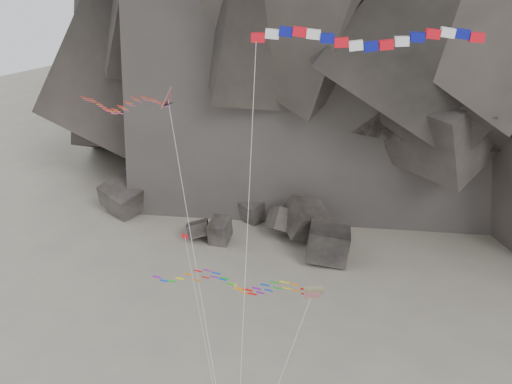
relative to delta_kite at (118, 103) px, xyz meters
The scene contains 5 objects.
boulder_field 42.21m from the delta_kite, 50.74° to the left, with size 76.27×18.48×8.20m.
delta_kite is the anchor object (origin of this frame).
banner_kite 22.29m from the delta_kite, ahead, with size 12.70×12.83×29.58m.
parafoil_kite 17.58m from the delta_kite, 23.21° to the right, with size 13.32×6.85×13.48m.
pennant_kite 17.28m from the delta_kite, 30.36° to the right, with size 7.94×6.31×14.92m.
Camera 1 is at (23.26, -33.16, 35.79)m, focal length 45.00 mm.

